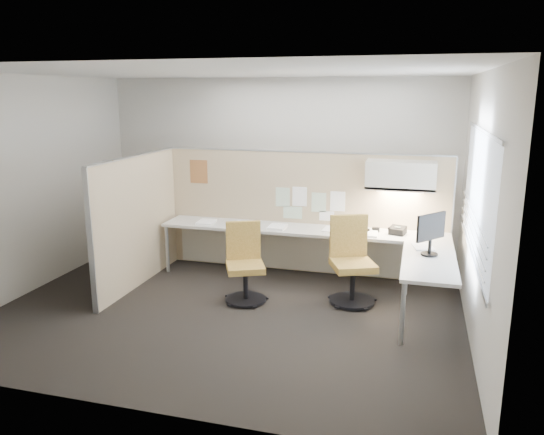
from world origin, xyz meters
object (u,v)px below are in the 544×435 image
(chair_left, at_px, (245,265))
(chair_right, at_px, (351,263))
(desk, at_px, (323,242))
(phone, at_px, (397,230))
(monitor, at_px, (431,231))

(chair_left, xyz_separation_m, chair_right, (1.30, 0.31, 0.04))
(desk, xyz_separation_m, chair_right, (0.45, -0.52, -0.10))
(phone, bearing_deg, monitor, -48.95)
(chair_left, distance_m, monitor, 2.29)
(desk, distance_m, monitor, 1.59)
(desk, bearing_deg, chair_right, -49.19)
(desk, distance_m, chair_left, 1.20)
(desk, height_order, chair_right, chair_right)
(desk, bearing_deg, phone, 10.27)
(monitor, distance_m, phone, 0.98)
(desk, xyz_separation_m, chair_left, (-0.85, -0.83, -0.15))
(chair_right, height_order, monitor, monitor)
(phone, bearing_deg, desk, -153.70)
(chair_left, height_order, phone, chair_left)
(chair_left, bearing_deg, phone, 4.68)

